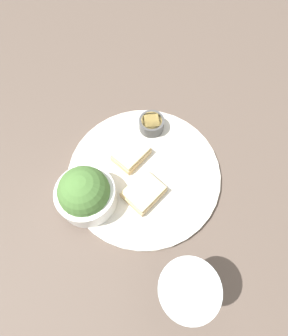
{
  "coord_description": "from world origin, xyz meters",
  "views": [
    {
      "loc": [
        0.23,
        0.06,
        0.54
      ],
      "look_at": [
        0.0,
        0.0,
        0.03
      ],
      "focal_mm": 28.0,
      "sensor_mm": 36.0,
      "label": 1
    }
  ],
  "objects_px": {
    "cheese_toast_near": "(144,192)",
    "wine_glass": "(186,290)",
    "cheese_toast_far": "(131,154)",
    "sauce_ramekin": "(152,124)",
    "salad_bowl": "(85,193)"
  },
  "relations": [
    {
      "from": "cheese_toast_near",
      "to": "wine_glass",
      "type": "height_order",
      "value": "wine_glass"
    },
    {
      "from": "cheese_toast_near",
      "to": "cheese_toast_far",
      "type": "xyz_separation_m",
      "value": [
        -0.08,
        -0.05,
        0.0
      ]
    },
    {
      "from": "sauce_ramekin",
      "to": "cheese_toast_near",
      "type": "bearing_deg",
      "value": 8.62
    },
    {
      "from": "cheese_toast_near",
      "to": "wine_glass",
      "type": "bearing_deg",
      "value": 33.6
    },
    {
      "from": "cheese_toast_far",
      "to": "sauce_ramekin",
      "type": "bearing_deg",
      "value": 164.21
    },
    {
      "from": "sauce_ramekin",
      "to": "wine_glass",
      "type": "height_order",
      "value": "wine_glass"
    },
    {
      "from": "cheese_toast_far",
      "to": "wine_glass",
      "type": "bearing_deg",
      "value": 33.2
    },
    {
      "from": "cheese_toast_near",
      "to": "cheese_toast_far",
      "type": "relative_size",
      "value": 1.07
    },
    {
      "from": "cheese_toast_far",
      "to": "cheese_toast_near",
      "type": "bearing_deg",
      "value": 32.37
    },
    {
      "from": "salad_bowl",
      "to": "wine_glass",
      "type": "relative_size",
      "value": 0.79
    },
    {
      "from": "salad_bowl",
      "to": "sauce_ramekin",
      "type": "height_order",
      "value": "salad_bowl"
    },
    {
      "from": "salad_bowl",
      "to": "wine_glass",
      "type": "bearing_deg",
      "value": 60.8
    },
    {
      "from": "salad_bowl",
      "to": "cheese_toast_near",
      "type": "bearing_deg",
      "value": 111.36
    },
    {
      "from": "salad_bowl",
      "to": "sauce_ramekin",
      "type": "relative_size",
      "value": 2.03
    },
    {
      "from": "sauce_ramekin",
      "to": "wine_glass",
      "type": "relative_size",
      "value": 0.39
    }
  ]
}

